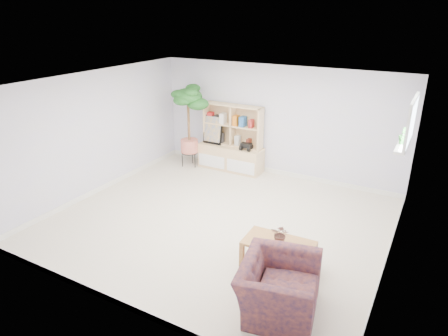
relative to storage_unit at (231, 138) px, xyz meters
The scene contains 14 objects.
floor 2.56m from the storage_unit, 66.29° to the right, with size 5.50×5.00×0.01m, color silver.
ceiling 2.95m from the storage_unit, 66.29° to the right, with size 5.50×5.00×0.01m, color white.
walls 2.49m from the storage_unit, 66.29° to the right, with size 5.51×5.01×2.40m.
baseboard 2.54m from the storage_unit, 66.29° to the right, with size 5.50×5.00×0.10m, color white, non-canonical shape.
window 4.25m from the storage_unit, 23.83° to the right, with size 0.10×0.98×0.68m, color silver, non-canonical shape.
window_sill 4.11m from the storage_unit, 24.17° to the right, with size 0.14×1.00×0.04m, color white.
storage_unit is the anchor object (origin of this frame).
poster 0.47m from the storage_unit, behind, with size 0.47×0.11×0.65m, color yellow, non-canonical shape.
toy_truck 0.44m from the storage_unit, 10.14° to the right, with size 0.34×0.23×0.18m, color black, non-canonical shape.
coffee_table 3.86m from the storage_unit, 51.55° to the right, with size 0.99×0.54×0.40m, color #A35E33, non-canonical shape.
table_plant 3.85m from the storage_unit, 51.40° to the right, with size 0.25×0.22×0.28m, color #226225.
floor_tree 1.00m from the storage_unit, 162.72° to the right, with size 0.70×0.70×1.91m, color #1D4B23, non-canonical shape.
armchair 4.71m from the storage_unit, 54.74° to the right, with size 1.04×0.90×0.77m, color #13183B.
sill_plant 4.19m from the storage_unit, 25.41° to the right, with size 0.15×0.12×0.26m, color #1D4B23.
Camera 1 is at (3.06, -5.35, 3.45)m, focal length 32.00 mm.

